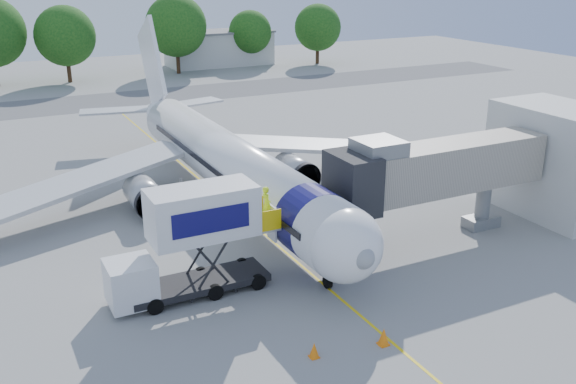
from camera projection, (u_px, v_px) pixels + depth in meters
name	position (u px, v px, depth m)	size (l,w,h in m)	color
ground	(252.00, 223.00, 40.50)	(160.00, 160.00, 0.00)	gray
guidance_line	(252.00, 223.00, 40.50)	(0.15, 70.00, 0.01)	yellow
taxiway_strip	(107.00, 101.00, 75.70)	(120.00, 10.00, 0.01)	#59595B
aircraft	(226.00, 162.00, 42.95)	(34.17, 37.73, 11.35)	white
jet_bridge	(428.00, 171.00, 36.57)	(13.90, 3.20, 6.60)	#A9A291
terminal_stub	(557.00, 160.00, 41.34)	(5.00, 8.00, 7.00)	beige
catering_hiloader	(191.00, 243.00, 31.03)	(8.50, 2.44, 5.50)	black
ground_tug	(447.00, 318.00, 28.54)	(3.51, 2.70, 1.25)	silver
safety_cone_a	(384.00, 337.00, 27.60)	(0.50, 0.50, 0.80)	orange
safety_cone_b	(314.00, 350.00, 26.74)	(0.43, 0.43, 0.69)	orange
outbuilding_right	(219.00, 48.00, 100.94)	(16.40, 7.40, 5.30)	beige
tree_d	(65.00, 36.00, 85.31)	(7.99, 7.99, 10.19)	#382314
tree_e	(176.00, 26.00, 91.92)	(8.78, 8.78, 11.19)	#382314
tree_f	(250.00, 32.00, 99.69)	(6.66, 6.66, 8.50)	#382314
tree_g	(318.00, 27.00, 101.30)	(7.32, 7.32, 9.34)	#382314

